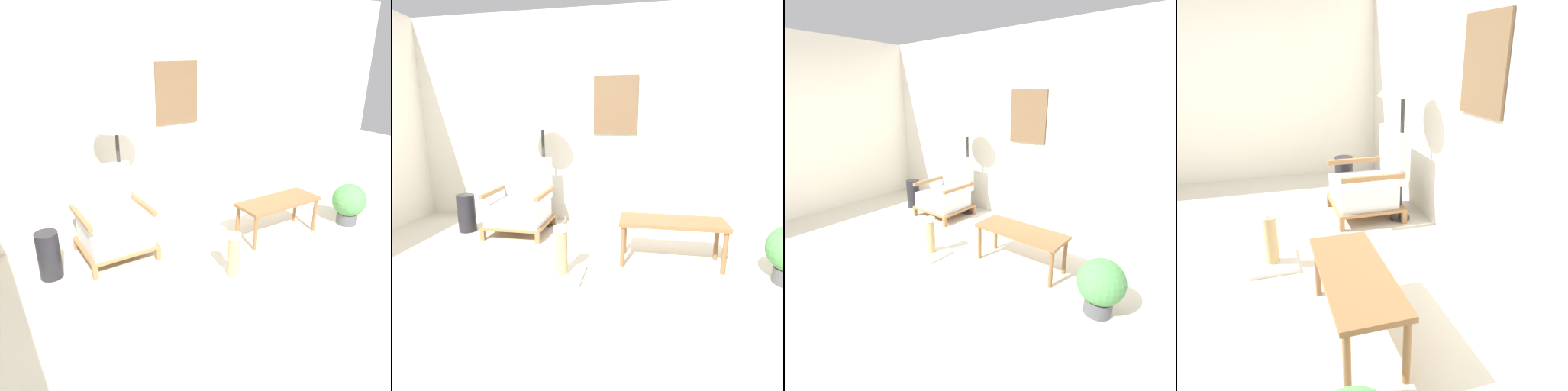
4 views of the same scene
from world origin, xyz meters
TOP-DOWN VIEW (x-y plane):
  - ground_plane at (0.00, 0.00)m, footprint 14.00×14.00m
  - wall_back at (0.00, 2.14)m, footprint 8.00×0.09m
  - armchair at (-0.75, 1.54)m, footprint 0.72×0.70m
  - floor_lamp at (-0.53, 1.82)m, footprint 0.48×0.48m
  - coffee_table at (1.02, 0.94)m, footprint 0.99×0.39m
  - vase at (-1.43, 1.43)m, footprint 0.22×0.22m
  - scratching_post at (0.05, 0.49)m, footprint 0.39×0.39m

SIDE VIEW (x-z plane):
  - ground_plane at x=0.00m, z-range 0.00..0.00m
  - scratching_post at x=0.05m, z-range -0.09..0.38m
  - vase at x=-1.43m, z-range 0.00..0.47m
  - armchair at x=-0.75m, z-range -0.12..0.79m
  - coffee_table at x=1.02m, z-range 0.16..0.60m
  - floor_lamp at x=-0.53m, z-range 0.58..2.11m
  - wall_back at x=0.00m, z-range 0.00..2.70m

